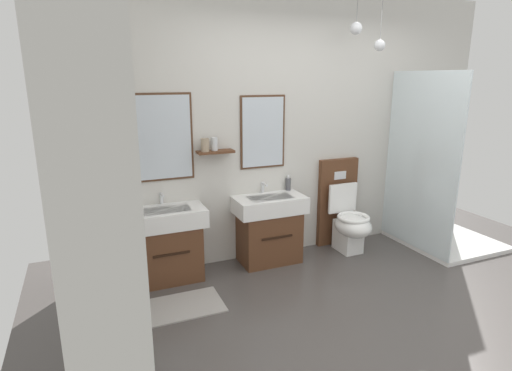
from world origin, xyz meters
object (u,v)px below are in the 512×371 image
toothbrush_cup (131,202)px  shower_tray (436,213)px  vanity_sink_left (167,242)px  toilet (345,216)px  vanity_sink_right (269,227)px  soap_dispenser (288,184)px

toothbrush_cup → shower_tray: (3.27, -0.49, -0.37)m
vanity_sink_left → toilet: size_ratio=0.72×
toothbrush_cup → vanity_sink_right: bearing=-5.7°
toilet → soap_dispenser: 0.77m
vanity_sink_right → soap_dispenser: (0.29, 0.14, 0.40)m
vanity_sink_right → toilet: bearing=-1.7°
toilet → shower_tray: 1.06m
toilet → shower_tray: (1.01, -0.33, 0.02)m
vanity_sink_left → vanity_sink_right: 1.06m
toilet → vanity_sink_right: bearing=178.3°
toothbrush_cup → soap_dispenser: (1.63, 0.01, 0.01)m
vanity_sink_right → soap_dispenser: soap_dispenser is taller
vanity_sink_right → shower_tray: size_ratio=0.37×
vanity_sink_right → toothbrush_cup: bearing=174.3°
soap_dispenser → shower_tray: shower_tray is taller
vanity_sink_left → toothbrush_cup: toothbrush_cup is taller
vanity_sink_right → toilet: size_ratio=0.72×
vanity_sink_left → toilet: toilet is taller
soap_dispenser → toothbrush_cup: bearing=-179.6°
vanity_sink_right → soap_dispenser: 0.52m
soap_dispenser → vanity_sink_right: bearing=-153.8°
vanity_sink_right → toilet: toilet is taller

